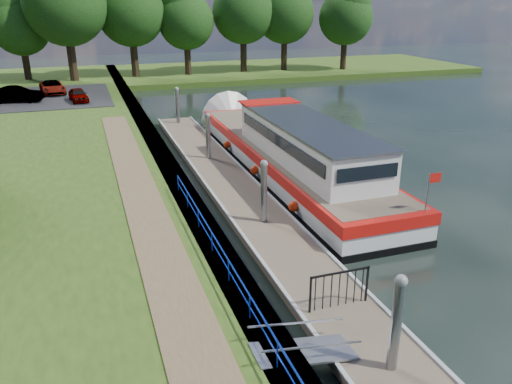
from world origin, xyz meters
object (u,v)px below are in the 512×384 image
object	(u,v)px
car_b	(17,94)
car_d	(52,87)
car_a	(78,95)
barge	(283,150)
pontoon	(232,188)

from	to	relation	value
car_b	car_d	xyz separation A→B (m)	(2.61, 3.31, -0.07)
car_a	car_b	bearing A→B (deg)	156.67
car_b	barge	bearing A→B (deg)	-133.54
barge	pontoon	bearing A→B (deg)	-146.78
car_a	car_b	world-z (taller)	car_b
pontoon	barge	world-z (taller)	barge
barge	car_a	distance (m)	22.04
barge	car_d	xyz separation A→B (m)	(-12.34, 24.07, 0.32)
car_a	car_b	xyz separation A→B (m)	(-4.71, 1.24, 0.11)
pontoon	car_a	distance (m)	22.89
pontoon	car_d	distance (m)	27.86
car_a	car_b	size ratio (longest dim) A/B	0.80
barge	car_d	world-z (taller)	barge
pontoon	car_d	world-z (taller)	car_d
car_a	car_b	distance (m)	4.88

